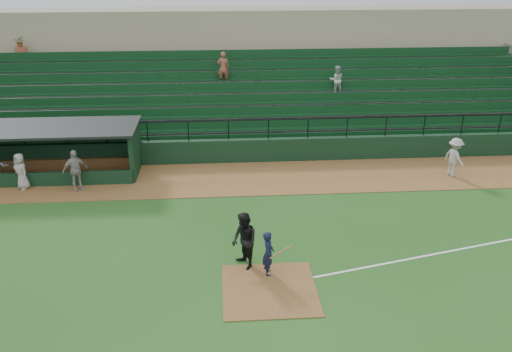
{
  "coord_description": "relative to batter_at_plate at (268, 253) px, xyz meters",
  "views": [
    {
      "loc": [
        -1.45,
        -15.11,
        10.01
      ],
      "look_at": [
        0.0,
        5.0,
        1.4
      ],
      "focal_mm": 37.34,
      "sensor_mm": 36.0,
      "label": 1
    }
  ],
  "objects": [
    {
      "name": "warning_track",
      "position": [
        -0.04,
        8.09,
        -0.78
      ],
      "size": [
        40.0,
        4.0,
        0.03
      ],
      "primitive_type": "cube",
      "color": "brown",
      "rests_on": "ground"
    },
    {
      "name": "dugout",
      "position": [
        -9.79,
        9.65,
        0.54
      ],
      "size": [
        8.9,
        3.2,
        2.42
      ],
      "color": "black",
      "rests_on": "ground"
    },
    {
      "name": "foul_line",
      "position": [
        7.96,
        1.29,
        -0.79
      ],
      "size": [
        17.49,
        4.44,
        0.01
      ],
      "primitive_type": "cube",
      "rotation": [
        0.0,
        0.0,
        0.24
      ],
      "color": "white",
      "rests_on": "ground"
    },
    {
      "name": "runner",
      "position": [
        9.56,
        7.69,
        0.17
      ],
      "size": [
        1.04,
        1.37,
        1.87
      ],
      "primitive_type": "imported",
      "rotation": [
        0.0,
        0.0,
        1.89
      ],
      "color": "#ACA6A1",
      "rests_on": "warning_track"
    },
    {
      "name": "dugout_player_b",
      "position": [
        -10.41,
        7.64,
        0.07
      ],
      "size": [
        0.97,
        0.94,
        1.68
      ],
      "primitive_type": "imported",
      "rotation": [
        0.0,
        0.0,
        -0.73
      ],
      "color": "#A9A29E",
      "rests_on": "warning_track"
    },
    {
      "name": "ground",
      "position": [
        -0.04,
        0.09,
        -0.8
      ],
      "size": [
        90.0,
        90.0,
        0.0
      ],
      "primitive_type": "plane",
      "color": "#215019",
      "rests_on": "ground"
    },
    {
      "name": "stadium_structure",
      "position": [
        -0.05,
        16.55,
        1.51
      ],
      "size": [
        38.0,
        13.08,
        6.4
      ],
      "color": "black",
      "rests_on": "ground"
    },
    {
      "name": "home_plate_dirt",
      "position": [
        -0.04,
        -0.91,
        -0.78
      ],
      "size": [
        3.0,
        3.0,
        0.03
      ],
      "primitive_type": "cube",
      "color": "brown",
      "rests_on": "ground"
    },
    {
      "name": "dugout_player_a",
      "position": [
        -7.95,
        7.34,
        0.17
      ],
      "size": [
        1.18,
        0.94,
        1.88
      ],
      "primitive_type": "imported",
      "rotation": [
        0.0,
        0.0,
        0.51
      ],
      "color": "#9F9A94",
      "rests_on": "warning_track"
    },
    {
      "name": "umpire",
      "position": [
        -0.77,
        0.49,
        0.21
      ],
      "size": [
        1.11,
        1.21,
        2.01
      ],
      "primitive_type": "imported",
      "rotation": [
        0.0,
        0.0,
        -1.13
      ],
      "color": "black",
      "rests_on": "ground"
    },
    {
      "name": "batter_at_plate",
      "position": [
        0.0,
        0.0,
        0.0
      ],
      "size": [
        1.0,
        0.67,
        1.59
      ],
      "color": "black",
      "rests_on": "ground"
    }
  ]
}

